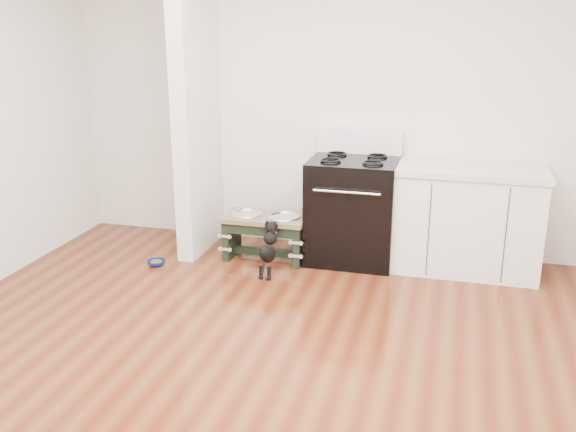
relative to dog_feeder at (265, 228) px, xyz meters
name	(u,v)px	position (x,y,z in m)	size (l,w,h in m)	color
ground	(250,380)	(0.50, -1.96, -0.29)	(5.00, 5.00, 0.00)	#4F1D0E
room_shell	(245,113)	(0.50, -1.96, 1.33)	(5.00, 5.00, 5.00)	silver
partition_wall	(197,105)	(-0.67, 0.14, 1.06)	(0.15, 0.80, 2.70)	silver
oven_range	(353,208)	(0.75, 0.20, 0.19)	(0.76, 0.69, 1.14)	black
cabinet_run	(467,219)	(1.73, 0.22, 0.16)	(1.24, 0.64, 0.91)	white
dog_feeder	(265,228)	(0.00, 0.00, 0.00)	(0.74, 0.40, 0.42)	black
puppy	(269,247)	(0.13, -0.34, -0.04)	(0.13, 0.38, 0.45)	black
floor_bowl	(156,263)	(-0.89, -0.41, -0.27)	(0.16, 0.16, 0.05)	navy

